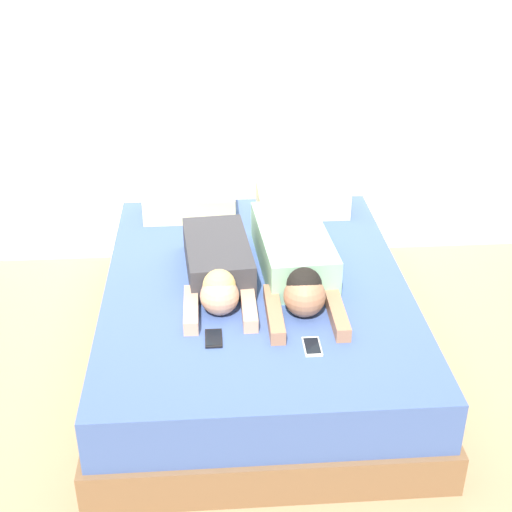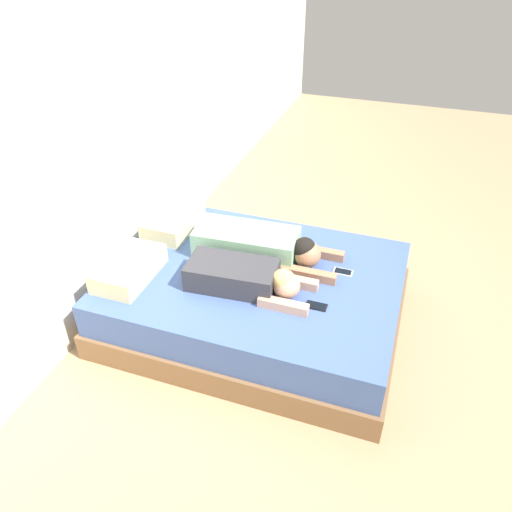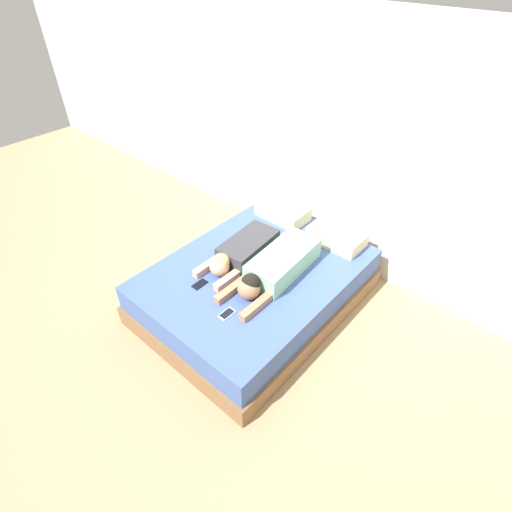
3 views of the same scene
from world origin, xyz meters
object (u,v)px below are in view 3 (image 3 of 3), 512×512
pillow_head_right (337,236)px  person_left (241,252)px  bed (256,286)px  cell_phone_left (200,284)px  person_right (276,267)px  cell_phone_right (227,314)px  pillow_head_left (283,212)px

pillow_head_right → person_left: person_left is taller
bed → cell_phone_left: size_ratio=15.12×
person_left → person_right: 0.41m
pillow_head_right → person_right: (-0.15, -0.83, 0.03)m
pillow_head_right → cell_phone_left: (-0.59, -1.39, -0.07)m
person_right → cell_phone_right: size_ratio=7.98×
person_right → cell_phone_left: bearing=-128.6°
pillow_head_right → cell_phone_right: size_ratio=3.90×
person_right → bed: bearing=-169.7°
cell_phone_right → bed: bearing=109.0°
bed → cell_phone_left: bearing=-114.3°
pillow_head_right → cell_phone_left: 1.51m
pillow_head_left → cell_phone_left: pillow_head_left is taller
pillow_head_left → pillow_head_right: bearing=0.0°
cell_phone_left → person_left: bearing=86.0°
pillow_head_right → cell_phone_left: size_ratio=3.90×
cell_phone_left → pillow_head_left: bearing=95.0°
person_left → cell_phone_left: 0.53m
person_left → person_right: person_right is taller
person_left → person_right: size_ratio=0.81×
cell_phone_left → cell_phone_right: size_ratio=1.00×
bed → pillow_head_left: (-0.36, 0.87, 0.32)m
person_left → cell_phone_left: (-0.04, -0.52, -0.09)m
bed → cell_phone_right: 0.70m
cell_phone_right → pillow_head_right: bearing=84.4°
pillow_head_right → person_left: bearing=-122.7°
pillow_head_right → person_right: bearing=-100.0°
person_left → pillow_head_right: bearing=57.3°
pillow_head_left → pillow_head_right: 0.72m
pillow_head_right → pillow_head_left: bearing=180.0°
bed → pillow_head_right: 0.99m
person_left → person_right: bearing=5.3°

